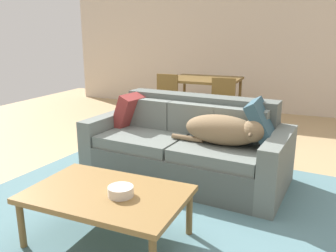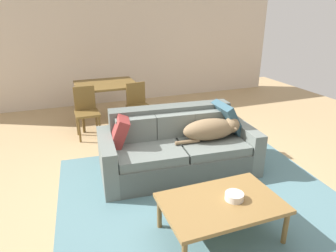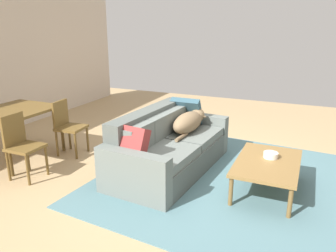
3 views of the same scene
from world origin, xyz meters
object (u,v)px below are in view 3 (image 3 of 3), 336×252
object	(u,v)px
throw_pillow_by_right_arm	(187,111)
bowl_on_coffee_table	(271,155)
throw_pillow_by_left_arm	(132,143)
dog_on_left_cushion	(189,121)
dining_chair_near_left	(21,143)
dining_chair_near_right	(67,124)
coffee_table	(268,164)
couch	(167,148)
dining_table	(14,114)

from	to	relation	value
throw_pillow_by_right_arm	bowl_on_coffee_table	bearing A→B (deg)	-118.12
throw_pillow_by_right_arm	bowl_on_coffee_table	distance (m)	1.61
throw_pillow_by_left_arm	throw_pillow_by_right_arm	xyz separation A→B (m)	(1.54, -0.13, 0.04)
dog_on_left_cushion	throw_pillow_by_left_arm	xyz separation A→B (m)	(-1.21, 0.29, 0.03)
dining_chair_near_left	dining_chair_near_right	xyz separation A→B (m)	(0.93, 0.01, -0.01)
dining_chair_near_left	throw_pillow_by_left_arm	bearing A→B (deg)	-81.73
coffee_table	bowl_on_coffee_table	xyz separation A→B (m)	(0.13, -0.01, 0.07)
dining_chair_near_right	dog_on_left_cushion	bearing A→B (deg)	-79.51
throw_pillow_by_left_arm	bowl_on_coffee_table	xyz separation A→B (m)	(0.78, -1.53, -0.20)
bowl_on_coffee_table	dining_chair_near_left	size ratio (longest dim) A/B	0.21
dog_on_left_cushion	bowl_on_coffee_table	distance (m)	1.33
coffee_table	dining_chair_near_left	bearing A→B (deg)	106.40
bowl_on_coffee_table	dining_chair_near_right	size ratio (longest dim) A/B	0.21
dog_on_left_cushion	couch	bearing A→B (deg)	164.58
bowl_on_coffee_table	dining_chair_near_left	bearing A→B (deg)	108.50
bowl_on_coffee_table	dining_chair_near_left	xyz separation A→B (m)	(-1.03, 3.09, 0.05)
bowl_on_coffee_table	dining_chair_near_right	bearing A→B (deg)	91.86
throw_pillow_by_left_arm	dining_chair_near_right	world-z (taller)	dining_chair_near_right
coffee_table	dining_chair_near_right	xyz separation A→B (m)	(0.03, 3.09, 0.12)
bowl_on_coffee_table	throw_pillow_by_left_arm	bearing A→B (deg)	117.09
couch	bowl_on_coffee_table	bearing A→B (deg)	-84.44
bowl_on_coffee_table	dining_table	distance (m)	3.75
throw_pillow_by_right_arm	dining_chair_near_left	size ratio (longest dim) A/B	0.53
dog_on_left_cushion	dining_chair_near_left	world-z (taller)	dining_chair_near_left
dining_table	coffee_table	bearing A→B (deg)	-83.17
dog_on_left_cushion	throw_pillow_by_left_arm	size ratio (longest dim) A/B	2.39
bowl_on_coffee_table	dining_chair_near_right	xyz separation A→B (m)	(-0.10, 3.10, 0.05)
dog_on_left_cushion	coffee_table	distance (m)	1.37
throw_pillow_by_right_arm	dining_table	size ratio (longest dim) A/B	0.41
bowl_on_coffee_table	dining_table	world-z (taller)	dining_table
dog_on_left_cushion	dining_chair_near_right	world-z (taller)	dining_chair_near_right
throw_pillow_by_right_arm	bowl_on_coffee_table	size ratio (longest dim) A/B	2.57
couch	throw_pillow_by_left_arm	bearing A→B (deg)	175.41
coffee_table	throw_pillow_by_left_arm	bearing A→B (deg)	113.36
couch	dining_chair_near_right	bearing A→B (deg)	97.37
dining_chair_near_left	couch	bearing A→B (deg)	-59.77
coffee_table	dining_chair_near_left	world-z (taller)	dining_chair_near_left
couch	dining_table	world-z (taller)	couch
dining_table	dog_on_left_cushion	bearing A→B (deg)	-67.95
dining_table	dining_chair_near_left	size ratio (longest dim) A/B	1.30
dog_on_left_cushion	bowl_on_coffee_table	size ratio (longest dim) A/B	5.11
couch	dining_chair_near_right	xyz separation A→B (m)	(-0.08, 1.69, 0.16)
couch	throw_pillow_by_right_arm	bearing A→B (deg)	4.59
dog_on_left_cushion	dining_chair_near_left	size ratio (longest dim) A/B	1.06
throw_pillow_by_left_arm	dining_table	size ratio (longest dim) A/B	0.34
throw_pillow_by_right_arm	dining_chair_near_left	world-z (taller)	throw_pillow_by_right_arm
coffee_table	dining_chair_near_right	bearing A→B (deg)	89.48
dog_on_left_cushion	bowl_on_coffee_table	bearing A→B (deg)	-104.14
couch	bowl_on_coffee_table	xyz separation A→B (m)	(0.02, -1.41, 0.12)
dining_table	bowl_on_coffee_table	bearing A→B (deg)	-81.25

